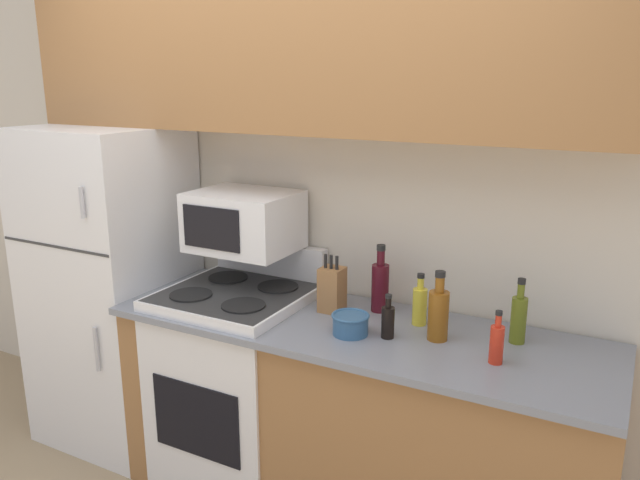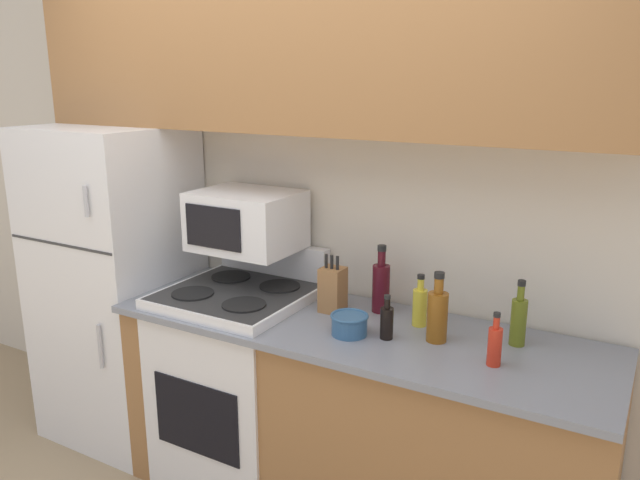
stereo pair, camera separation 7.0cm
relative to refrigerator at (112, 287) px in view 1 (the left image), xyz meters
name	(u,v)px [view 1 (the left image)]	position (x,y,z in m)	size (l,w,h in m)	color
wall_back	(319,211)	(1.04, 0.35, 0.44)	(8.00, 0.05, 2.55)	beige
lower_cabinets	(354,420)	(1.41, 0.00, -0.38)	(2.09, 0.67, 0.90)	#9E6B3D
refrigerator	(112,287)	(0.00, 0.00, 0.00)	(0.72, 0.66, 1.66)	white
upper_cabinets	(298,46)	(1.04, 0.17, 1.19)	(2.81, 0.32, 0.72)	#9E6B3D
stove	(239,382)	(0.81, -0.01, -0.34)	(0.63, 0.66, 1.11)	white
microwave	(244,221)	(0.78, 0.11, 0.42)	(0.47, 0.38, 0.27)	white
knife_block	(332,289)	(1.25, 0.08, 0.17)	(0.10, 0.10, 0.26)	#9E6B3D
bowl	(350,323)	(1.43, -0.11, 0.12)	(0.15, 0.15, 0.09)	#335B84
bottle_whiskey	(438,313)	(1.76, 0.01, 0.18)	(0.08, 0.08, 0.28)	brown
bottle_soy_sauce	(388,321)	(1.58, -0.07, 0.14)	(0.05, 0.05, 0.18)	black
bottle_olive_oil	(519,318)	(2.04, 0.12, 0.17)	(0.06, 0.06, 0.26)	#5B6619
bottle_wine_red	(380,285)	(1.44, 0.18, 0.19)	(0.08, 0.08, 0.30)	#470F19
bottle_hot_sauce	(497,343)	(2.00, -0.09, 0.15)	(0.05, 0.05, 0.20)	red
bottle_cooking_spray	(420,305)	(1.64, 0.12, 0.16)	(0.06, 0.06, 0.22)	gold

